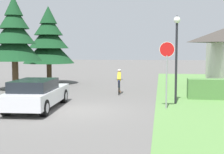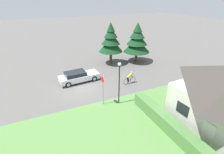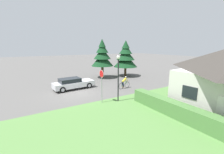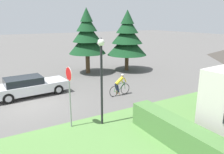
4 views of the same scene
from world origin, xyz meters
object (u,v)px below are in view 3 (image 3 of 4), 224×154
(sedan_left_lane, at_px, (73,83))
(conifer_tall_far, at_px, (126,57))
(stop_sign, at_px, (102,80))
(conifer_tall_near, at_px, (102,56))
(cyclist, at_px, (124,83))
(street_lamp, at_px, (118,70))

(sedan_left_lane, distance_m, conifer_tall_far, 10.90)
(sedan_left_lane, relative_size, stop_sign, 1.62)
(sedan_left_lane, distance_m, conifer_tall_near, 7.88)
(sedan_left_lane, height_order, conifer_tall_near, conifer_tall_near)
(stop_sign, bearing_deg, conifer_tall_far, -49.74)
(cyclist, relative_size, conifer_tall_near, 0.28)
(conifer_tall_far, bearing_deg, sedan_left_lane, -72.63)
(sedan_left_lane, xyz_separation_m, street_lamp, (6.22, 2.36, 2.26))
(street_lamp, bearing_deg, cyclist, 136.63)
(cyclist, height_order, stop_sign, stop_sign)
(sedan_left_lane, relative_size, cyclist, 2.83)
(cyclist, bearing_deg, conifer_tall_far, 46.95)
(cyclist, relative_size, stop_sign, 0.57)
(conifer_tall_near, height_order, conifer_tall_far, conifer_tall_near)
(sedan_left_lane, height_order, cyclist, cyclist)
(sedan_left_lane, bearing_deg, conifer_tall_near, 29.39)
(sedan_left_lane, xyz_separation_m, conifer_tall_far, (-3.16, 10.09, 2.64))
(conifer_tall_near, bearing_deg, sedan_left_lane, -56.65)
(conifer_tall_near, xyz_separation_m, conifer_tall_far, (0.88, 3.96, -0.25))
(stop_sign, bearing_deg, street_lamp, -112.12)
(sedan_left_lane, height_order, conifer_tall_far, conifer_tall_far)
(cyclist, relative_size, street_lamp, 0.40)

